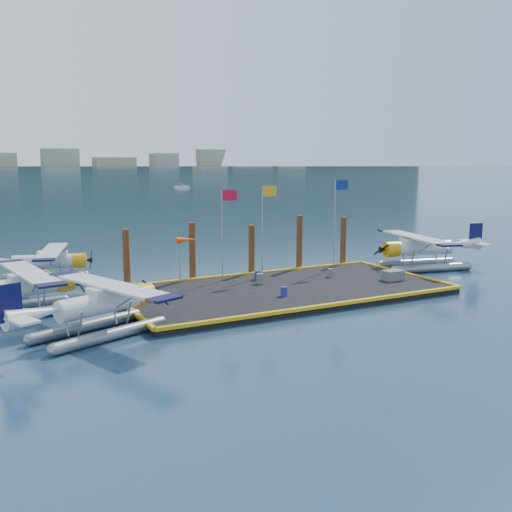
{
  "coord_description": "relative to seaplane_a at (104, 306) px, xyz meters",
  "views": [
    {
      "loc": [
        -17.81,
        -30.24,
        8.24
      ],
      "look_at": [
        -0.92,
        2.0,
        2.19
      ],
      "focal_mm": 40.0,
      "sensor_mm": 36.0,
      "label": 1
    }
  ],
  "objects": [
    {
      "name": "dock_bumpers",
      "position": [
        11.95,
        3.36,
        -0.91
      ],
      "size": [
        20.25,
        10.25,
        0.18
      ],
      "primitive_type": null,
      "color": "#D69F0C",
      "rests_on": "dock"
    },
    {
      "name": "seaplane_d",
      "position": [
        25.38,
        5.58,
        0.1
      ],
      "size": [
        8.98,
        9.76,
        3.46
      ],
      "rotation": [
        0.0,
        0.0,
        1.35
      ],
      "color": "gray",
      "rests_on": "ground"
    },
    {
      "name": "flagpole_red",
      "position": [
        9.66,
        7.16,
        2.99
      ],
      "size": [
        1.14,
        0.08,
        6.0
      ],
      "color": "gray",
      "rests_on": "dock"
    },
    {
      "name": "seaplane_c",
      "position": [
        -0.69,
        13.86,
        -0.09
      ],
      "size": [
        7.86,
        8.46,
        3.01
      ],
      "rotation": [
        0.0,
        0.0,
        -1.84
      ],
      "color": "gray",
      "rests_on": "ground"
    },
    {
      "name": "drum_2",
      "position": [
        16.57,
        4.87,
        -0.72
      ],
      "size": [
        0.39,
        0.39,
        0.55
      ],
      "primitive_type": "cylinder",
      "color": "#5A5B60",
      "rests_on": "dock"
    },
    {
      "name": "piling_1",
      "position": [
        7.95,
        8.76,
        0.7
      ],
      "size": [
        0.44,
        0.44,
        4.2
      ],
      "primitive_type": "cylinder",
      "color": "#492614",
      "rests_on": "ground"
    },
    {
      "name": "piling_4",
      "position": [
        20.45,
        8.76,
        0.6
      ],
      "size": [
        0.44,
        0.44,
        4.0
      ],
      "primitive_type": "cylinder",
      "color": "#492614",
      "rests_on": "ground"
    },
    {
      "name": "drum_0",
      "position": [
        11.18,
        5.09,
        -0.67
      ],
      "size": [
        0.47,
        0.47,
        0.67
      ],
      "primitive_type": "cylinder",
      "color": "#5A5B60",
      "rests_on": "dock"
    },
    {
      "name": "drum_3",
      "position": [
        10.83,
        1.42,
        -0.72
      ],
      "size": [
        0.4,
        0.4,
        0.56
      ],
      "primitive_type": "cylinder",
      "color": "#1C279A",
      "rests_on": "dock"
    },
    {
      "name": "drum_5",
      "position": [
        11.65,
        6.3,
        -0.7
      ],
      "size": [
        0.43,
        0.43,
        0.6
      ],
      "primitive_type": "cylinder",
      "color": "#1C279A",
      "rests_on": "dock"
    },
    {
      "name": "piling_2",
      "position": [
        12.45,
        8.76,
        0.5
      ],
      "size": [
        0.44,
        0.44,
        3.8
      ],
      "primitive_type": "cylinder",
      "color": "#492614",
      "rests_on": "ground"
    },
    {
      "name": "crate",
      "position": [
        19.59,
        1.97,
        -0.67
      ],
      "size": [
        1.32,
        0.88,
        0.66
      ],
      "primitive_type": "cube",
      "color": "#5A5B60",
      "rests_on": "dock"
    },
    {
      "name": "seaplane_a",
      "position": [
        0.0,
        0.0,
        0.0
      ],
      "size": [
        8.41,
        8.91,
        3.22
      ],
      "rotation": [
        0.0,
        0.0,
        -1.21
      ],
      "color": "gray",
      "rests_on": "ground"
    },
    {
      "name": "seaplane_b",
      "position": [
        -3.08,
        5.62,
        -0.03
      ],
      "size": [
        8.12,
        8.92,
        3.15
      ],
      "rotation": [
        0.0,
        0.0,
        -1.42
      ],
      "color": "gray",
      "rests_on": "ground"
    },
    {
      "name": "piling_0",
      "position": [
        3.45,
        8.76,
        0.6
      ],
      "size": [
        0.44,
        0.44,
        4.0
      ],
      "primitive_type": "cylinder",
      "color": "#492614",
      "rests_on": "ground"
    },
    {
      "name": "ground",
      "position": [
        11.95,
        3.36,
        -1.4
      ],
      "size": [
        4000.0,
        4000.0,
        0.0
      ],
      "primitive_type": "plane",
      "color": "#19334D",
      "rests_on": "ground"
    },
    {
      "name": "piling_3",
      "position": [
        16.45,
        8.76,
        0.75
      ],
      "size": [
        0.44,
        0.44,
        4.3
      ],
      "primitive_type": "cylinder",
      "color": "#492614",
      "rests_on": "ground"
    },
    {
      "name": "far_backdrop",
      "position": [
        251.86,
        1740.88,
        8.05
      ],
      "size": [
        3050.0,
        2050.0,
        810.0
      ],
      "color": "black",
      "rests_on": "ground"
    },
    {
      "name": "windsock",
      "position": [
        6.92,
        7.16,
        1.83
      ],
      "size": [
        1.4,
        0.44,
        3.12
      ],
      "color": "gray",
      "rests_on": "dock"
    },
    {
      "name": "flagpole_blue",
      "position": [
        18.65,
        7.16,
        3.28
      ],
      "size": [
        1.14,
        0.08,
        6.5
      ],
      "color": "gray",
      "rests_on": "dock"
    },
    {
      "name": "dock",
      "position": [
        11.95,
        3.36,
        -1.2
      ],
      "size": [
        20.0,
        10.0,
        0.4
      ],
      "primitive_type": "cube",
      "color": "black",
      "rests_on": "ground"
    },
    {
      "name": "flagpole_yellow",
      "position": [
        12.65,
        7.16,
        3.11
      ],
      "size": [
        1.14,
        0.08,
        6.2
      ],
      "color": "gray",
      "rests_on": "dock"
    }
  ]
}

